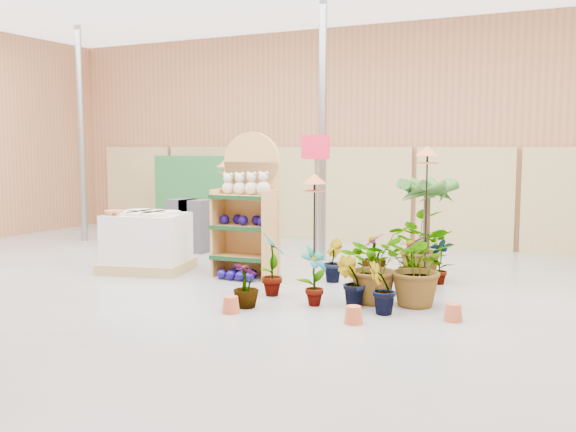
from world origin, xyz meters
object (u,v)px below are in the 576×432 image
Objects in this scene: display_shelf at (249,210)px; bird_table_front at (314,182)px; pallet_stack at (147,242)px; potted_plant_2 at (374,264)px.

display_shelf is 1.52m from bird_table_front.
display_shelf is 1.37× the size of bird_table_front.
display_shelf is 1.47× the size of pallet_stack.
display_shelf reaches higher than potted_plant_2.
bird_table_front is (1.34, -0.53, 0.49)m from display_shelf.
bird_table_front is at bearing -14.72° from pallet_stack.
pallet_stack is (-1.64, -0.44, -0.55)m from display_shelf.
pallet_stack is 3.98m from potted_plant_2.
potted_plant_2 reaches higher than pallet_stack.
display_shelf reaches higher than bird_table_front.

